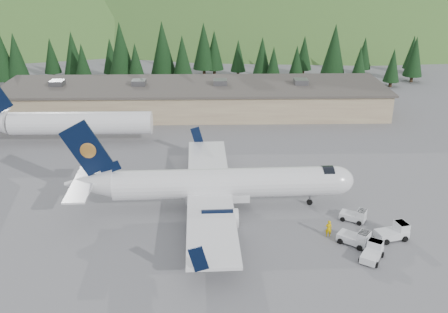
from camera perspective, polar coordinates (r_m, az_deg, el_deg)
ground at (r=59.60m, az=0.13°, el=-5.78°), size 600.00×600.00×0.00m
airliner at (r=58.20m, az=-0.84°, el=-3.22°), size 33.69×31.55×11.20m
second_airliner at (r=81.98m, az=-17.99°, el=3.72°), size 27.50×11.00×10.05m
baggage_tug_a at (r=56.11m, az=18.89°, el=-8.14°), size 3.63×2.66×1.77m
baggage_tug_b at (r=58.28m, az=14.77°, el=-6.56°), size 3.12×2.65×1.49m
baggage_tug_c at (r=52.17m, az=16.63°, el=-10.41°), size 2.97×3.39×1.63m
terminal_building at (r=94.07m, az=-3.51°, el=6.71°), size 71.00×17.00×6.10m
baggage_tug_d at (r=53.93m, az=14.87°, el=-9.00°), size 3.47×3.17×1.68m
ramp_worker at (r=54.56m, az=11.86°, el=-8.05°), size 0.72×0.49×1.91m
tree_line at (r=116.32m, az=-8.91°, el=11.71°), size 113.39×16.64×14.06m
hills at (r=287.80m, az=9.77°, el=-0.45°), size 614.00×330.00×300.00m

